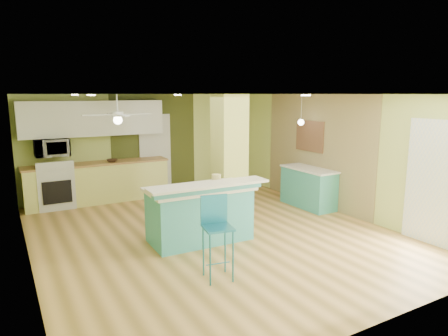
{
  "coord_description": "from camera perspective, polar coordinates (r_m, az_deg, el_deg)",
  "views": [
    {
      "loc": [
        -3.26,
        -6.15,
        2.51
      ],
      "look_at": [
        0.48,
        0.4,
        1.1
      ],
      "focal_mm": 32.0,
      "sensor_mm": 36.0,
      "label": 1
    }
  ],
  "objects": [
    {
      "name": "floor",
      "position": [
        7.4,
        -1.69,
        -9.29
      ],
      "size": [
        6.0,
        7.0,
        0.01
      ],
      "primitive_type": "cube",
      "color": "olive",
      "rests_on": "ground"
    },
    {
      "name": "ceiling",
      "position": [
        6.96,
        -1.8,
        10.55
      ],
      "size": [
        6.0,
        7.0,
        0.01
      ],
      "primitive_type": "cube",
      "color": "white",
      "rests_on": "wall_back"
    },
    {
      "name": "wall_back",
      "position": [
        10.27,
        -10.97,
        3.34
      ],
      "size": [
        6.0,
        0.01,
        2.5
      ],
      "primitive_type": "cube",
      "color": "#C4D471",
      "rests_on": "floor"
    },
    {
      "name": "wall_front",
      "position": [
        4.38,
        20.47,
        -6.81
      ],
      "size": [
        6.0,
        0.01,
        2.5
      ],
      "primitive_type": "cube",
      "color": "#C4D471",
      "rests_on": "floor"
    },
    {
      "name": "wall_left",
      "position": [
        6.28,
        -26.76,
        -2.13
      ],
      "size": [
        0.01,
        7.0,
        2.5
      ],
      "primitive_type": "cube",
      "color": "#C4D471",
      "rests_on": "floor"
    },
    {
      "name": "wall_right",
      "position": [
        8.87,
        15.69,
        2.02
      ],
      "size": [
        0.01,
        7.0,
        2.5
      ],
      "primitive_type": "cube",
      "color": "#C4D471",
      "rests_on": "floor"
    },
    {
      "name": "wood_panel",
      "position": [
        9.28,
        12.99,
        2.51
      ],
      "size": [
        0.02,
        3.4,
        2.5
      ],
      "primitive_type": "cube",
      "color": "olive",
      "rests_on": "floor"
    },
    {
      "name": "olive_accent",
      "position": [
        10.31,
        -9.89,
        3.41
      ],
      "size": [
        2.2,
        0.02,
        2.5
      ],
      "primitive_type": "cube",
      "color": "#40471C",
      "rests_on": "floor"
    },
    {
      "name": "interior_door",
      "position": [
        10.32,
        -9.79,
        2.02
      ],
      "size": [
        0.82,
        0.05,
        2.0
      ],
      "primitive_type": "cube",
      "color": "silver",
      "rests_on": "floor"
    },
    {
      "name": "french_door",
      "position": [
        7.46,
        28.02,
        -1.95
      ],
      "size": [
        0.04,
        1.08,
        2.1
      ],
      "primitive_type": "cube",
      "color": "white",
      "rests_on": "floor"
    },
    {
      "name": "column",
      "position": [
        7.81,
        0.75,
        1.31
      ],
      "size": [
        0.55,
        0.55,
        2.5
      ],
      "primitive_type": "cube",
      "color": "#BCBE58",
      "rests_on": "floor"
    },
    {
      "name": "kitchen_run",
      "position": [
        9.77,
        -17.46,
        -1.96
      ],
      "size": [
        3.25,
        0.63,
        0.94
      ],
      "color": "#E4E577",
      "rests_on": "floor"
    },
    {
      "name": "stove",
      "position": [
        9.61,
        -22.98,
        -2.58
      ],
      "size": [
        0.76,
        0.66,
        1.08
      ],
      "color": "silver",
      "rests_on": "floor"
    },
    {
      "name": "upper_cabinets",
      "position": [
        9.68,
        -18.1,
        6.75
      ],
      "size": [
        3.2,
        0.34,
        0.8
      ],
      "primitive_type": "cube",
      "color": "white",
      "rests_on": "wall_back"
    },
    {
      "name": "microwave",
      "position": [
        9.47,
        -23.37,
        2.69
      ],
      "size": [
        0.7,
        0.48,
        0.39
      ],
      "primitive_type": "imported",
      "color": "silver",
      "rests_on": "wall_back"
    },
    {
      "name": "ceiling_fan",
      "position": [
        8.44,
        -14.96,
        7.3
      ],
      "size": [
        1.41,
        1.41,
        0.61
      ],
      "color": "white",
      "rests_on": "ceiling"
    },
    {
      "name": "pendant_lamp",
      "position": [
        9.1,
        10.94,
        6.46
      ],
      "size": [
        0.14,
        0.14,
        0.69
      ],
      "color": "white",
      "rests_on": "ceiling"
    },
    {
      "name": "wall_decor",
      "position": [
        9.38,
        12.13,
        4.48
      ],
      "size": [
        0.03,
        0.9,
        0.7
      ],
      "primitive_type": "cube",
      "color": "brown",
      "rests_on": "wood_panel"
    },
    {
      "name": "peninsula",
      "position": [
        6.9,
        -3.46,
        -6.36
      ],
      "size": [
        2.04,
        1.12,
        1.08
      ],
      "rotation": [
        0.0,
        0.0,
        -0.03
      ],
      "color": "teal",
      "rests_on": "floor"
    },
    {
      "name": "bar_stool",
      "position": [
        5.48,
        -1.13,
        -7.94
      ],
      "size": [
        0.44,
        0.44,
        1.15
      ],
      "rotation": [
        0.0,
        0.0,
        -0.18
      ],
      "color": "teal",
      "rests_on": "floor"
    },
    {
      "name": "side_counter",
      "position": [
        9.15,
        11.95,
        -2.71
      ],
      "size": [
        0.58,
        1.36,
        0.88
      ],
      "color": "teal",
      "rests_on": "floor"
    },
    {
      "name": "fruit_bowl",
      "position": [
        9.66,
        -15.69,
        1.03
      ],
      "size": [
        0.33,
        0.33,
        0.06
      ],
      "primitive_type": "imported",
      "rotation": [
        0.0,
        0.0,
        -0.36
      ],
      "color": "#392417",
      "rests_on": "kitchen_run"
    },
    {
      "name": "canister",
      "position": [
        6.98,
        -1.1,
        -1.64
      ],
      "size": [
        0.16,
        0.16,
        0.18
      ],
      "primitive_type": "cylinder",
      "color": "yellow",
      "rests_on": "peninsula"
    }
  ]
}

